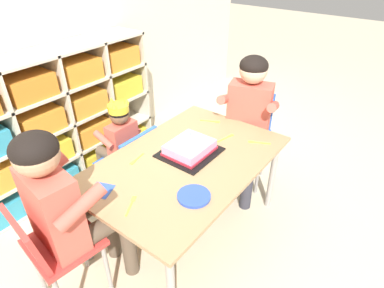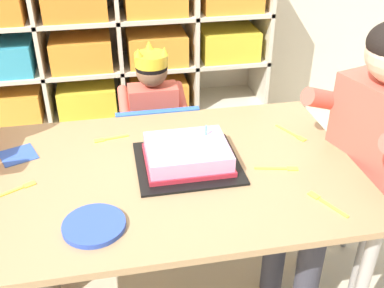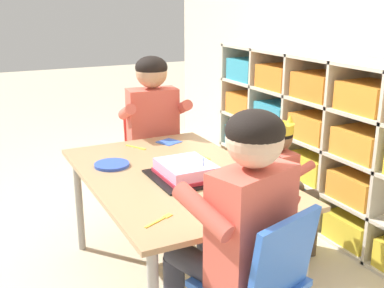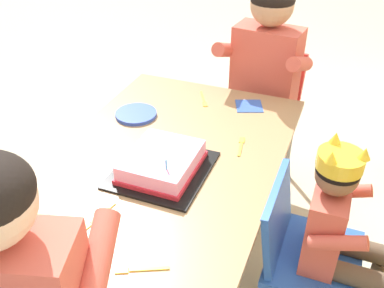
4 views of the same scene
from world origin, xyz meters
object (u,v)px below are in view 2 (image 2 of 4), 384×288
object	(u,v)px
fork_scattered_mid_table	(292,134)
fork_near_cake_tray	(325,203)
birthday_cake_on_tray	(187,156)
classroom_chair_blue	(157,148)
fork_near_child_seat	(279,168)
paper_plate_stack	(94,225)
fork_beside_plate_stack	(16,190)
fork_at_table_front_edge	(109,139)
classroom_chair_guest_side	(376,184)
child_with_crown	(153,109)
activity_table	(168,184)
guest_at_table_side	(363,144)

from	to	relation	value
fork_scattered_mid_table	fork_near_cake_tray	bearing A→B (deg)	146.69
birthday_cake_on_tray	fork_scattered_mid_table	bearing A→B (deg)	16.11
fork_near_cake_tray	fork_scattered_mid_table	world-z (taller)	same
classroom_chair_blue	fork_near_child_seat	world-z (taller)	classroom_chair_blue
paper_plate_stack	fork_beside_plate_stack	size ratio (longest dim) A/B	1.32
fork_beside_plate_stack	fork_at_table_front_edge	distance (m)	0.38
classroom_chair_guest_side	fork_scattered_mid_table	distance (m)	0.35
classroom_chair_blue	fork_near_cake_tray	size ratio (longest dim) A/B	4.45
paper_plate_stack	fork_beside_plate_stack	bearing A→B (deg)	137.01
fork_at_table_front_edge	fork_near_child_seat	xyz separation A→B (m)	(0.53, -0.29, 0.00)
child_with_crown	paper_plate_stack	xyz separation A→B (m)	(-0.25, -0.86, 0.10)
classroom_chair_guest_side	fork_near_child_seat	bearing A→B (deg)	-100.56
fork_near_cake_tray	fork_scattered_mid_table	distance (m)	0.40
activity_table	classroom_chair_blue	distance (m)	0.55
fork_at_table_front_edge	fork_beside_plate_stack	bearing A→B (deg)	-147.82
activity_table	classroom_chair_guest_side	bearing A→B (deg)	-1.56
child_with_crown	paper_plate_stack	world-z (taller)	child_with_crown
guest_at_table_side	activity_table	bearing A→B (deg)	-111.27
child_with_crown	fork_beside_plate_stack	size ratio (longest dim) A/B	6.19
child_with_crown	fork_beside_plate_stack	xyz separation A→B (m)	(-0.48, -0.64, 0.09)
birthday_cake_on_tray	activity_table	bearing A→B (deg)	-160.82
activity_table	child_with_crown	world-z (taller)	child_with_crown
guest_at_table_side	fork_scattered_mid_table	bearing A→B (deg)	-157.03
activity_table	classroom_chair_blue	size ratio (longest dim) A/B	2.06
paper_plate_stack	fork_scattered_mid_table	xyz separation A→B (m)	(0.71, 0.38, -0.01)
fork_at_table_front_edge	guest_at_table_side	bearing A→B (deg)	-28.55
child_with_crown	birthday_cake_on_tray	xyz separation A→B (m)	(0.05, -0.60, 0.12)
paper_plate_stack	fork_scattered_mid_table	world-z (taller)	paper_plate_stack
paper_plate_stack	fork_beside_plate_stack	xyz separation A→B (m)	(-0.23, 0.21, -0.01)
classroom_chair_blue	fork_near_child_seat	distance (m)	0.71
classroom_chair_guest_side	fork_beside_plate_stack	bearing A→B (deg)	-106.57
child_with_crown	fork_near_cake_tray	size ratio (longest dim) A/B	6.02
birthday_cake_on_tray	fork_near_child_seat	size ratio (longest dim) A/B	2.38
birthday_cake_on_tray	fork_scattered_mid_table	world-z (taller)	birthday_cake_on_tray
classroom_chair_blue	fork_near_cake_tray	world-z (taller)	classroom_chair_blue
child_with_crown	fork_near_cake_tray	bearing A→B (deg)	114.85
paper_plate_stack	guest_at_table_side	bearing A→B (deg)	11.64
child_with_crown	fork_beside_plate_stack	world-z (taller)	child_with_crown
activity_table	paper_plate_stack	distance (m)	0.34
classroom_chair_guest_side	paper_plate_stack	bearing A→B (deg)	-94.32
paper_plate_stack	classroom_chair_guest_side	bearing A→B (deg)	12.20
classroom_chair_guest_side	guest_at_table_side	world-z (taller)	guest_at_table_side
paper_plate_stack	fork_scattered_mid_table	size ratio (longest dim) A/B	1.27
birthday_cake_on_tray	paper_plate_stack	size ratio (longest dim) A/B	1.95
child_with_crown	classroom_chair_guest_side	world-z (taller)	child_with_crown
fork_beside_plate_stack	fork_near_cake_tray	distance (m)	0.92
classroom_chair_guest_side	birthday_cake_on_tray	xyz separation A→B (m)	(-0.68, 0.04, 0.17)
guest_at_table_side	fork_scattered_mid_table	xyz separation A→B (m)	(-0.16, 0.20, -0.06)
birthday_cake_on_tray	classroom_chair_blue	bearing A→B (deg)	95.62
activity_table	fork_near_cake_tray	size ratio (longest dim) A/B	9.17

